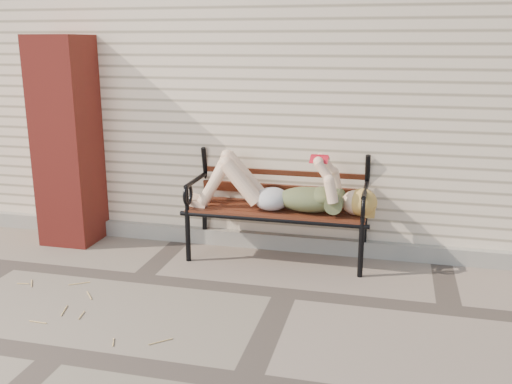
# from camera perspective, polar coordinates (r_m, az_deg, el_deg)

# --- Properties ---
(ground) EXTENTS (80.00, 80.00, 0.00)m
(ground) POSITION_cam_1_polar(r_m,az_deg,el_deg) (4.61, 2.95, -10.08)
(ground) COLOR gray
(ground) RESTS_ON ground
(house_wall) EXTENTS (8.00, 4.00, 3.00)m
(house_wall) POSITION_cam_1_polar(r_m,az_deg,el_deg) (7.16, 7.72, 11.20)
(house_wall) COLOR #F6DEC0
(house_wall) RESTS_ON ground
(foundation_strip) EXTENTS (8.00, 0.10, 0.15)m
(foundation_strip) POSITION_cam_1_polar(r_m,az_deg,el_deg) (5.46, 4.89, -5.16)
(foundation_strip) COLOR gray
(foundation_strip) RESTS_ON ground
(brick_pillar) EXTENTS (0.50, 0.50, 2.00)m
(brick_pillar) POSITION_cam_1_polar(r_m,az_deg,el_deg) (5.82, -18.33, 4.80)
(brick_pillar) COLOR maroon
(brick_pillar) RESTS_ON ground
(garden_bench) EXTENTS (1.75, 0.70, 1.13)m
(garden_bench) POSITION_cam_1_polar(r_m,az_deg,el_deg) (5.19, 2.38, 0.29)
(garden_bench) COLOR black
(garden_bench) RESTS_ON ground
(reading_woman) EXTENTS (1.65, 0.38, 0.52)m
(reading_woman) POSITION_cam_1_polar(r_m,az_deg,el_deg) (5.05, 2.23, 0.32)
(reading_woman) COLOR #093145
(reading_woman) RESTS_ON ground
(straw_scatter) EXTENTS (2.97, 1.59, 0.01)m
(straw_scatter) POSITION_cam_1_polar(r_m,az_deg,el_deg) (4.22, -18.44, -13.27)
(straw_scatter) COLOR #DBB46B
(straw_scatter) RESTS_ON ground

